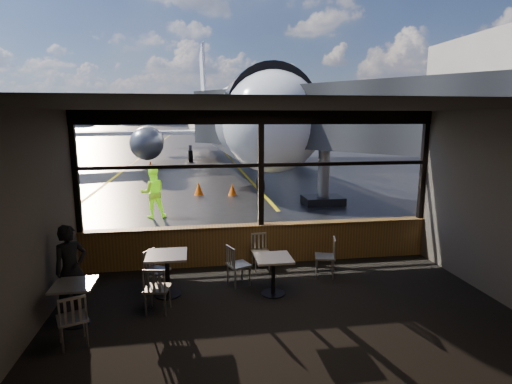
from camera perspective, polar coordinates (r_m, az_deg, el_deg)
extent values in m
plane|color=black|center=(128.82, -8.31, 8.97)|extent=(520.00, 520.00, 0.00)
cube|color=black|center=(6.82, 5.09, -18.73)|extent=(8.00, 6.00, 0.01)
cube|color=#38332D|center=(5.96, 5.65, 12.02)|extent=(8.00, 6.00, 0.04)
cube|color=#4B443C|center=(6.49, -31.51, -5.24)|extent=(0.04, 6.00, 3.50)
cube|color=#4B443C|center=(3.52, 17.92, -16.91)|extent=(8.00, 0.04, 3.50)
cube|color=brown|center=(9.35, 0.69, -7.46)|extent=(8.00, 0.28, 0.90)
cube|color=black|center=(8.89, 0.73, 10.61)|extent=(8.00, 0.18, 0.30)
cube|color=black|center=(9.18, -24.42, 2.46)|extent=(0.12, 0.12, 2.60)
cube|color=black|center=(8.96, 0.71, 3.23)|extent=(0.12, 0.12, 2.60)
cube|color=black|center=(10.37, 22.80, 3.41)|extent=(0.12, 0.12, 2.60)
cube|color=black|center=(8.95, 0.71, 3.87)|extent=(8.00, 0.10, 0.08)
imported|color=black|center=(7.68, -24.93, -9.96)|extent=(0.67, 0.65, 1.56)
imported|color=#BFF219|center=(13.93, -14.53, -0.07)|extent=(0.93, 0.79, 1.71)
cone|color=#FF5F08|center=(17.39, -3.41, 0.34)|extent=(0.38, 0.38, 0.52)
cone|color=#FF4508|center=(27.96, -14.84, 3.82)|extent=(0.33, 0.33, 0.46)
cylinder|color=silver|center=(192.89, -17.64, 9.98)|extent=(8.00, 8.00, 6.00)
cylinder|color=silver|center=(191.66, -14.64, 10.13)|extent=(8.00, 8.00, 6.00)
cylinder|color=silver|center=(190.96, -11.61, 10.25)|extent=(8.00, 8.00, 6.00)
cube|color=black|center=(218.79, -8.64, 11.14)|extent=(360.00, 3.00, 12.00)
cone|color=orange|center=(17.69, -8.20, 0.48)|extent=(0.40, 0.40, 0.56)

